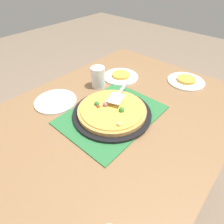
# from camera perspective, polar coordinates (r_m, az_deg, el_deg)

# --- Properties ---
(ground_plane) EXTENTS (8.00, 8.00, 0.00)m
(ground_plane) POSITION_cam_1_polar(r_m,az_deg,el_deg) (1.52, 0.00, -22.82)
(ground_plane) COLOR #84705B
(dining_table) EXTENTS (1.40, 1.00, 0.75)m
(dining_table) POSITION_cam_1_polar(r_m,az_deg,el_deg) (1.00, 0.00, -5.71)
(dining_table) COLOR olive
(dining_table) RESTS_ON ground_plane
(placemat) EXTENTS (0.48, 0.36, 0.01)m
(placemat) POSITION_cam_1_polar(r_m,az_deg,el_deg) (0.92, 0.00, -0.81)
(placemat) COLOR #2D753D
(placemat) RESTS_ON dining_table
(pizza_pan) EXTENTS (0.38, 0.38, 0.01)m
(pizza_pan) POSITION_cam_1_polar(r_m,az_deg,el_deg) (0.91, 0.00, -0.34)
(pizza_pan) COLOR black
(pizza_pan) RESTS_ON placemat
(pizza) EXTENTS (0.33, 0.33, 0.05)m
(pizza) POSITION_cam_1_polar(r_m,az_deg,el_deg) (0.90, -0.01, 0.61)
(pizza) COLOR tan
(pizza) RESTS_ON pizza_pan
(plate_near_left) EXTENTS (0.22, 0.22, 0.01)m
(plate_near_left) POSITION_cam_1_polar(r_m,az_deg,el_deg) (1.22, 2.68, 10.63)
(plate_near_left) COLOR white
(plate_near_left) RESTS_ON dining_table
(plate_far_right) EXTENTS (0.22, 0.22, 0.01)m
(plate_far_right) POSITION_cam_1_polar(r_m,az_deg,el_deg) (1.26, 21.45, 8.65)
(plate_far_right) COLOR white
(plate_far_right) RESTS_ON dining_table
(plate_side) EXTENTS (0.22, 0.22, 0.01)m
(plate_side) POSITION_cam_1_polar(r_m,az_deg,el_deg) (1.05, -16.69, 3.14)
(plate_side) COLOR white
(plate_side) RESTS_ON dining_table
(served_slice_left) EXTENTS (0.11, 0.11, 0.02)m
(served_slice_left) POSITION_cam_1_polar(r_m,az_deg,el_deg) (1.22, 2.70, 11.16)
(served_slice_left) COLOR gold
(served_slice_left) RESTS_ON plate_near_left
(served_slice_right) EXTENTS (0.11, 0.11, 0.02)m
(served_slice_right) POSITION_cam_1_polar(r_m,az_deg,el_deg) (1.25, 21.59, 9.16)
(served_slice_right) COLOR gold
(served_slice_right) RESTS_ON plate_far_right
(cup_near) EXTENTS (0.08, 0.08, 0.12)m
(cup_near) POSITION_cam_1_polar(r_m,az_deg,el_deg) (1.11, -4.25, 10.48)
(cup_near) COLOR white
(cup_near) RESTS_ON dining_table
(pizza_server) EXTENTS (0.23, 0.12, 0.01)m
(pizza_server) POSITION_cam_1_polar(r_m,az_deg,el_deg) (0.95, 2.26, 5.70)
(pizza_server) COLOR silver
(pizza_server) RESTS_ON pizza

